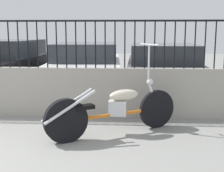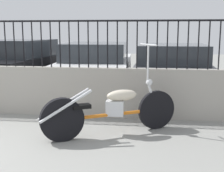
{
  "view_description": "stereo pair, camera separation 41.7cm",
  "coord_description": "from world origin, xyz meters",
  "views": [
    {
      "loc": [
        2.4,
        -3.22,
        1.63
      ],
      "look_at": [
        2.09,
        2.08,
        0.7
      ],
      "focal_mm": 50.0,
      "sensor_mm": 36.0,
      "label": 1
    },
    {
      "loc": [
        2.81,
        -3.18,
        1.63
      ],
      "look_at": [
        2.09,
        2.08,
        0.7
      ],
      "focal_mm": 50.0,
      "sensor_mm": 36.0,
      "label": 2
    }
  ],
  "objects": [
    {
      "name": "low_wall",
      "position": [
        0.0,
        2.62,
        0.48
      ],
      "size": [
        9.93,
        0.18,
        0.95
      ],
      "color": "#9E998E",
      "rests_on": "ground_plane"
    },
    {
      "name": "fence_railing",
      "position": [
        0.0,
        2.62,
        1.53
      ],
      "size": [
        9.93,
        0.04,
        0.89
      ],
      "color": "black",
      "rests_on": "low_wall"
    },
    {
      "name": "motorcycle_orange",
      "position": [
        2.06,
        1.52,
        0.41
      ],
      "size": [
        2.06,
        1.25,
        1.44
      ],
      "rotation": [
        0.0,
        0.0,
        0.52
      ],
      "color": "black",
      "rests_on": "ground_plane"
    },
    {
      "name": "car_black",
      "position": [
        -1.09,
        5.51,
        0.7
      ],
      "size": [
        2.23,
        4.4,
        1.4
      ],
      "rotation": [
        0.0,
        0.0,
        1.47
      ],
      "color": "black",
      "rests_on": "ground_plane"
    },
    {
      "name": "car_white",
      "position": [
        1.15,
        5.66,
        0.67
      ],
      "size": [
        2.1,
        4.68,
        1.31
      ],
      "rotation": [
        0.0,
        0.0,
        1.62
      ],
      "color": "black",
      "rests_on": "ground_plane"
    },
    {
      "name": "car_dark_grey",
      "position": [
        3.27,
        5.13,
        0.66
      ],
      "size": [
        1.91,
        4.57,
        1.31
      ],
      "rotation": [
        0.0,
        0.0,
        1.55
      ],
      "color": "black",
      "rests_on": "ground_plane"
    }
  ]
}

